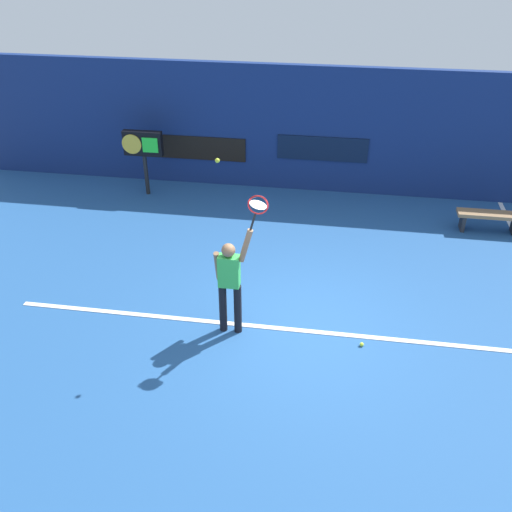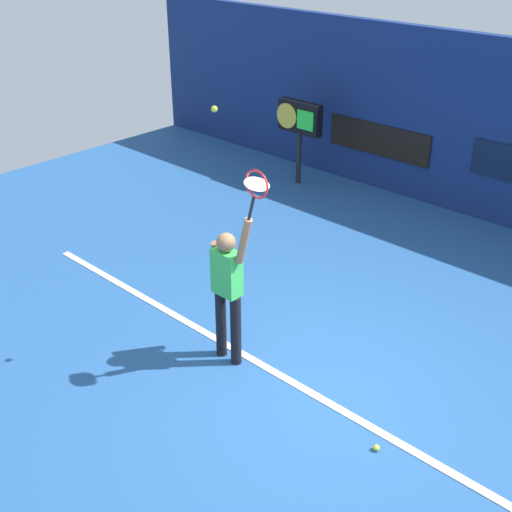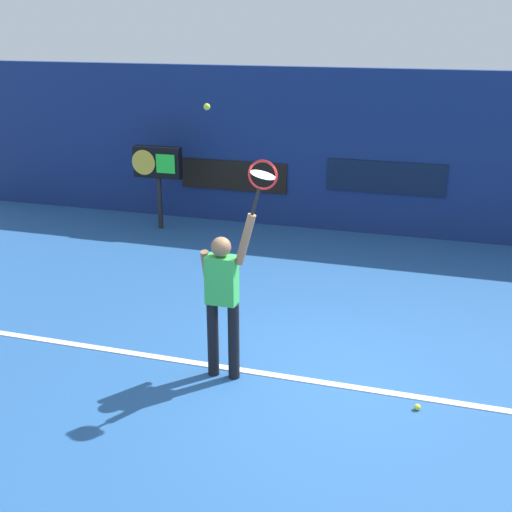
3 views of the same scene
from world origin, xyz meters
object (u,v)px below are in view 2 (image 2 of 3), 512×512
at_px(spare_ball, 376,448).
at_px(tennis_player, 228,286).
at_px(tennis_racket, 256,187).
at_px(scoreboard_clock, 300,121).
at_px(tennis_ball, 214,109).

bearing_deg(spare_ball, tennis_player, 177.93).
xyz_separation_m(tennis_player, tennis_racket, (0.45, -0.00, 1.36)).
xyz_separation_m(scoreboard_clock, spare_ball, (5.29, -5.08, -1.22)).
height_order(tennis_ball, spare_ball, tennis_ball).
height_order(tennis_ball, scoreboard_clock, tennis_ball).
relative_size(tennis_player, tennis_racket, 3.16).
height_order(tennis_racket, spare_ball, tennis_racket).
xyz_separation_m(tennis_ball, spare_ball, (2.32, -0.07, -3.03)).
height_order(scoreboard_clock, spare_ball, scoreboard_clock).
relative_size(scoreboard_clock, spare_ball, 23.86).
distance_m(tennis_player, scoreboard_clock, 5.89).
height_order(tennis_player, tennis_racket, tennis_racket).
distance_m(tennis_racket, spare_ball, 2.91).
distance_m(scoreboard_clock, spare_ball, 7.44).
relative_size(tennis_player, spare_ball, 29.14).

